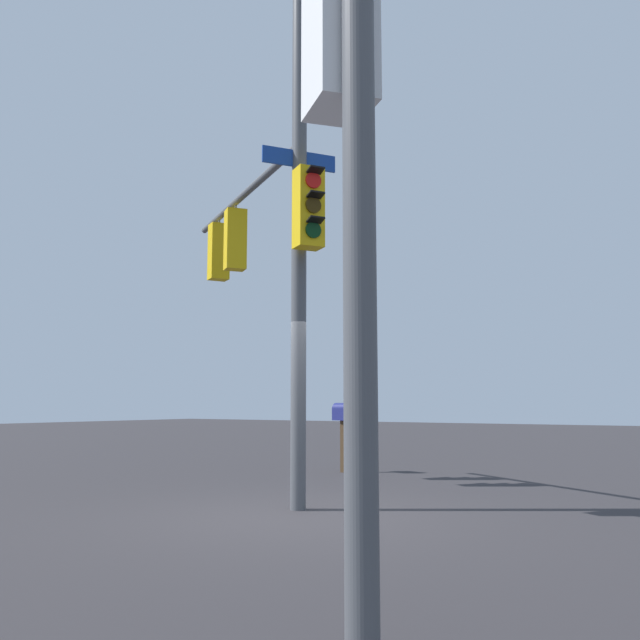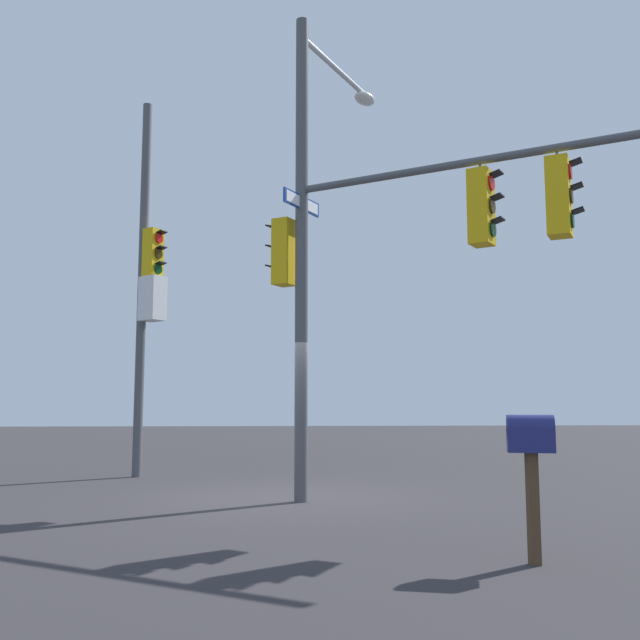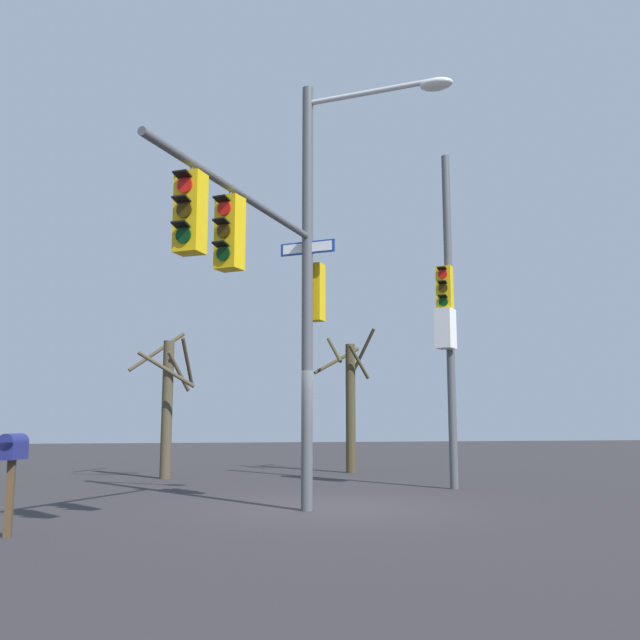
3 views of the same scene
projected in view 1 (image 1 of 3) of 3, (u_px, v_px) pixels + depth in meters
The scene contains 3 objects.
ground_plane at pixel (300, 517), 8.24m from camera, with size 80.00×80.00×0.00m, color #302D30.
main_signal_pole_assembly at pixel (260, 204), 10.39m from camera, with size 5.31×4.98×8.01m.
mailbox at pixel (343, 418), 13.83m from camera, with size 0.35×0.49×1.41m.
Camera 1 is at (-7.00, -4.79, 1.39)m, focal length 37.62 mm.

